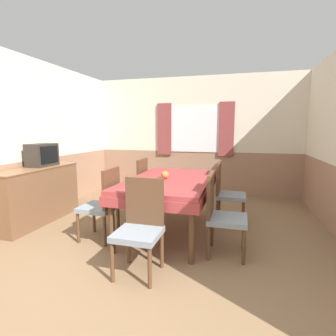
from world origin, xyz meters
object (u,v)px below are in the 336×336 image
(vase, at_px, (165,175))
(chair_left_near, at_px, (103,202))
(chair_right_far, at_px, (226,191))
(chair_right_near, at_px, (221,212))
(chair_left_far, at_px, (136,185))
(sideboard, at_px, (37,194))
(tv, at_px, (42,155))
(dining_table, at_px, (170,186))
(chair_head_near, at_px, (140,224))

(vase, bearing_deg, chair_left_near, -143.96)
(chair_left_near, bearing_deg, chair_right_far, -54.00)
(chair_right_near, distance_m, vase, 1.02)
(chair_left_far, height_order, chair_left_near, same)
(sideboard, relative_size, tv, 3.21)
(sideboard, bearing_deg, chair_left_far, 30.14)
(chair_right_far, relative_size, chair_left_near, 1.00)
(chair_left_far, height_order, chair_right_near, same)
(chair_right_near, bearing_deg, sideboard, -96.51)
(sideboard, distance_m, vase, 2.08)
(dining_table, xyz_separation_m, chair_right_near, (0.76, -0.55, -0.15))
(chair_head_near, height_order, sideboard, chair_head_near)
(chair_right_near, xyz_separation_m, chair_left_near, (-1.52, 0.00, 0.00))
(chair_head_near, bearing_deg, chair_right_near, -141.68)
(chair_left_near, distance_m, tv, 1.53)
(chair_right_near, distance_m, chair_left_near, 1.52)
(dining_table, relative_size, vase, 17.00)
(chair_right_near, bearing_deg, vase, -121.61)
(chair_left_far, relative_size, chair_head_near, 1.00)
(sideboard, bearing_deg, chair_right_near, -6.51)
(chair_right_near, height_order, chair_head_near, same)
(chair_right_far, distance_m, sideboard, 2.96)
(chair_head_near, height_order, tv, tv)
(chair_left_far, bearing_deg, tv, 114.39)
(dining_table, bearing_deg, chair_left_far, 144.00)
(chair_right_near, xyz_separation_m, tv, (-2.86, 0.50, 0.54))
(chair_right_near, relative_size, chair_head_near, 1.00)
(dining_table, relative_size, chair_left_far, 2.01)
(chair_right_far, relative_size, sideboard, 0.65)
(chair_right_far, distance_m, chair_left_near, 1.88)
(chair_head_near, distance_m, tv, 2.43)
(dining_table, xyz_separation_m, chair_left_near, (-0.76, -0.55, -0.15))
(dining_table, bearing_deg, chair_head_near, -90.00)
(chair_left_far, height_order, chair_head_near, same)
(vase, bearing_deg, chair_left_far, 139.37)
(chair_right_far, bearing_deg, tv, -77.99)
(chair_left_far, height_order, sideboard, chair_left_far)
(sideboard, distance_m, tv, 0.63)
(chair_head_near, bearing_deg, dining_table, -90.00)
(dining_table, bearing_deg, sideboard, -173.87)
(chair_left_far, distance_m, tv, 1.57)
(chair_left_far, bearing_deg, chair_right_far, -90.00)
(tv, relative_size, vase, 4.06)
(dining_table, xyz_separation_m, tv, (-2.10, -0.06, 0.39))
(chair_left_far, xyz_separation_m, chair_left_near, (0.00, -1.10, 0.00))
(dining_table, height_order, chair_head_near, chair_head_near)
(sideboard, xyz_separation_m, vase, (2.04, 0.18, 0.38))
(chair_right_far, bearing_deg, chair_left_near, -54.00)
(chair_left_near, xyz_separation_m, sideboard, (-1.34, 0.33, -0.06))
(chair_left_far, bearing_deg, vase, -130.63)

